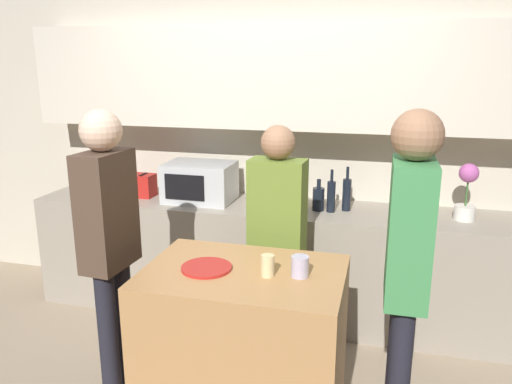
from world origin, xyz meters
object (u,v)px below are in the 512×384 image
toaster (138,185)px  cup_1 (300,266)px  bottle_3 (347,194)px  person_center (407,260)px  bottle_1 (318,199)px  person_left (277,229)px  bottle_2 (331,196)px  plate_on_island (207,268)px  microwave (200,182)px  person_right (109,234)px  potted_plant (467,192)px  cup_0 (268,266)px  bottle_0 (299,197)px

toaster → cup_1: bearing=-39.5°
bottle_3 → person_center: size_ratio=0.19×
bottle_1 → person_left: bearing=-105.2°
bottle_2 → plate_on_island: bearing=-111.3°
toaster → bottle_1: (1.46, -0.03, -0.00)m
microwave → plate_on_island: size_ratio=2.00×
person_left → bottle_2: bearing=-109.5°
cup_1 → person_right: person_right is taller
toaster → microwave: bearing=-0.2°
potted_plant → person_center: person_center is taller
bottle_2 → bottle_3: size_ratio=0.96×
potted_plant → toaster: bearing=-180.0°
person_left → person_center: size_ratio=0.90×
bottle_1 → cup_0: (-0.08, -1.28, -0.01)m
plate_on_island → person_left: 0.69m
cup_0 → person_right: 0.93m
cup_1 → bottle_1: bearing=93.6°
plate_on_island → person_right: person_right is taller
microwave → toaster: (-0.53, 0.00, -0.06)m
toaster → bottle_3: size_ratio=0.80×
plate_on_island → person_left: size_ratio=0.17×
microwave → potted_plant: 1.94m
bottle_1 → cup_1: 1.24m
cup_1 → person_center: 0.51m
person_left → person_right: bearing=37.7°
microwave → bottle_2: 1.02m
bottle_2 → plate_on_island: bottle_2 is taller
plate_on_island → cup_1: bearing=4.2°
bottle_0 → cup_0: (0.06, -1.23, -0.02)m
potted_plant → person_left: bearing=-150.6°
potted_plant → bottle_0: 1.15m
bottle_2 → cup_1: bottle_2 is taller
person_left → bottle_0: bearing=-89.8°
cup_1 → person_right: size_ratio=0.06×
potted_plant → cup_1: bearing=-126.1°
bottle_3 → potted_plant: bearing=-1.2°
toaster → person_left: 1.45m
person_center → cup_0: bearing=93.0°
bottle_2 → person_center: (0.49, -1.22, 0.05)m
plate_on_island → person_left: (0.23, 0.65, 0.01)m
bottle_1 → microwave: bearing=178.1°
potted_plant → person_center: (-0.42, -1.27, -0.03)m
microwave → bottle_3: 1.13m
bottle_2 → potted_plant: bearing=2.9°
cup_1 → potted_plant: bearing=53.9°
bottle_1 → bottle_3: size_ratio=0.72×
potted_plant → person_right: (-2.01, -1.22, -0.06)m
bottle_0 → toaster: bearing=176.6°
cup_0 → person_right: person_right is taller
bottle_1 → bottle_3: 0.21m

